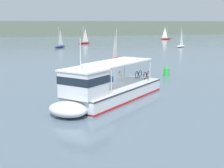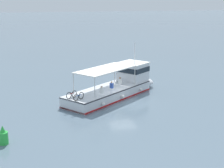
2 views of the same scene
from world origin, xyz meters
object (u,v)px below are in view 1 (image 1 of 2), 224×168
at_px(sailboat_far_right, 60,46).
at_px(sailboat_off_stern, 181,45).
at_px(sailboat_off_bow, 116,58).
at_px(ferry_main, 105,91).
at_px(sailboat_near_port, 84,42).
at_px(sailboat_horizon_east, 166,38).
at_px(channel_buoy, 167,71).

xyz_separation_m(sailboat_far_right, sailboat_off_stern, (30.94, -8.76, 0.00)).
bearing_deg(sailboat_far_right, sailboat_off_bow, -83.57).
relative_size(ferry_main, sailboat_near_port, 2.21).
distance_m(sailboat_near_port, sailboat_horizon_east, 39.55).
relative_size(sailboat_off_stern, channel_buoy, 3.86).
height_order(ferry_main, sailboat_off_bow, sailboat_off_bow).
xyz_separation_m(sailboat_near_port, sailboat_off_bow, (-6.28, -44.96, 0.00)).
bearing_deg(sailboat_off_stern, sailboat_horizon_east, 66.50).
bearing_deg(sailboat_near_port, channel_buoy, -95.30).
bearing_deg(sailboat_near_port, ferry_main, -103.37).
bearing_deg(sailboat_far_right, ferry_main, -96.86).
height_order(sailboat_far_right, sailboat_off_stern, same).
bearing_deg(sailboat_near_port, sailboat_off_bow, -97.96).
bearing_deg(sailboat_horizon_east, sailboat_off_bow, -125.86).
height_order(ferry_main, sailboat_horizon_east, sailboat_horizon_east).
xyz_separation_m(sailboat_far_right, channel_buoy, (4.22, -48.39, 0.03)).
relative_size(sailboat_off_bow, channel_buoy, 3.86).
bearing_deg(sailboat_horizon_east, channel_buoy, -119.25).
bearing_deg(ferry_main, sailboat_far_right, 83.14).
bearing_deg(channel_buoy, sailboat_off_stern, 56.01).
height_order(sailboat_horizon_east, sailboat_far_right, same).
height_order(ferry_main, channel_buoy, ferry_main).
bearing_deg(sailboat_far_right, channel_buoy, -85.01).
xyz_separation_m(ferry_main, sailboat_off_stern, (37.96, 49.64, -0.47)).
xyz_separation_m(sailboat_horizon_east, channel_buoy, (-42.45, -75.80, 0.03)).
relative_size(sailboat_horizon_east, sailboat_off_stern, 1.00).
relative_size(ferry_main, sailboat_off_bow, 2.21).
height_order(sailboat_horizon_east, sailboat_off_bow, same).
bearing_deg(channel_buoy, sailboat_far_right, 94.99).
height_order(sailboat_far_right, sailboat_off_bow, same).
height_order(sailboat_near_port, sailboat_off_bow, same).
distance_m(sailboat_far_right, sailboat_off_stern, 32.15).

